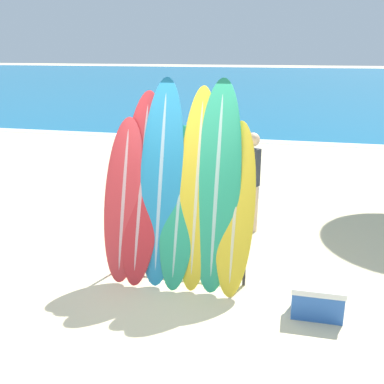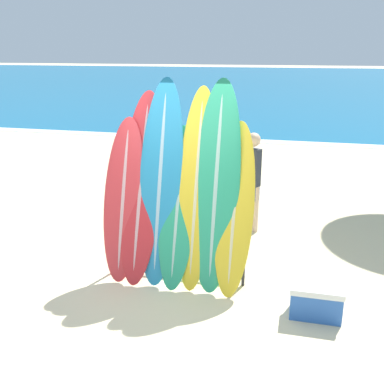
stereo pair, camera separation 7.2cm
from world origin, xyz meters
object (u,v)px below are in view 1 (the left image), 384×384
Objects in this scene: surfboard_rack at (178,243)px; surfboard_slot_2 at (161,182)px; surfboard_slot_5 at (217,186)px; surfboard_slot_6 at (235,208)px; person_far_left at (166,128)px; cooler_box at (317,300)px; surfboard_slot_0 at (124,200)px; surfboard_slot_1 at (142,187)px; surfboard_slot_4 at (197,188)px; person_near_water at (172,144)px; person_mid_beach at (251,178)px; surfboard_slot_3 at (179,207)px.

surfboard_slot_2 reaches higher than surfboard_rack.
surfboard_slot_5 reaches higher than surfboard_rack.
surfboard_slot_2 reaches higher than surfboard_slot_6.
cooler_box is (3.66, -6.48, -0.73)m from person_far_left.
surfboard_slot_1 is at bearing 16.91° from surfboard_slot_0.
surfboard_slot_4 is 1.55× the size of person_near_water.
surfboard_slot_5 is (0.72, -0.00, 0.00)m from surfboard_slot_2.
surfboard_slot_1 is at bearing -96.32° from person_mid_beach.
surfboard_slot_3 is 1.21× the size of person_mid_beach.
surfboard_slot_1 is 1.24m from surfboard_slot_6.
surfboard_slot_3 reaches higher than surfboard_rack.
surfboard_slot_0 reaches higher than person_mid_beach.
surfboard_slot_5 is at bearing 53.55° from person_near_water.
surfboard_slot_1 is 1.46× the size of person_mid_beach.
person_mid_beach is at bearing 81.90° from surfboard_slot_5.
surfboard_slot_5 is (0.99, -0.00, 0.09)m from surfboard_slot_1.
person_far_left is at bearing 105.70° from surfboard_slot_2.
surfboard_slot_4 is at bearing -77.29° from person_mid_beach.
surfboard_slot_5 is at bearing -69.75° from person_mid_beach.
surfboard_slot_5 reaches higher than person_far_left.
surfboard_slot_0 is 0.80× the size of surfboard_slot_2.
cooler_box is (1.52, -0.56, -1.05)m from surfboard_slot_4.
person_mid_beach is at bearing 68.37° from surfboard_rack.
surfboard_slot_6 is 1.22× the size of person_far_left.
surfboard_slot_6 reaches higher than surfboard_rack.
surfboard_slot_4 reaches higher than cooler_box.
surfboard_slot_1 is (-0.50, 0.08, 0.71)m from surfboard_rack.
surfboard_rack is 0.89× the size of surfboard_slot_3.
surfboard_slot_6 is at bearing -13.76° from surfboard_slot_5.
person_near_water is at bearing 78.43° from person_far_left.
surfboard_slot_4 reaches higher than surfboard_slot_6.
surfboard_slot_0 is at bearing -176.84° from surfboard_slot_5.
surfboard_slot_3 is 0.96× the size of surfboard_slot_6.
surfboard_slot_2 is at bearing -90.33° from person_mid_beach.
surfboard_slot_2 is at bearing 0.73° from surfboard_slot_1.
surfboard_slot_6 is 6.52m from person_far_left.
surfboard_slot_1 is (0.22, 0.07, 0.16)m from surfboard_slot_0.
surfboard_slot_5 is 4.40× the size of cooler_box.
surfboard_slot_1 is 4.39m from person_near_water.
person_far_left is at bearing 107.70° from surfboard_slot_3.
surfboard_slot_0 is 3.54× the size of cooler_box.
surfboard_slot_6 is at bearing 0.27° from surfboard_slot_0.
person_mid_beach is (0.98, 1.79, -0.39)m from surfboard_slot_2.
surfboard_slot_0 is at bearing -179.73° from surfboard_slot_6.
surfboard_slot_6 is 1.86m from person_mid_beach.
surfboard_slot_5 is at bearing 1.33° from surfboard_slot_4.
surfboard_slot_0 is at bearing 179.51° from surfboard_slot_3.
surfboard_slot_4 is at bearing 173.74° from surfboard_slot_6.
surfboard_slot_1 reaches higher than surfboard_slot_0.
cooler_box is (1.27, -0.57, -1.10)m from surfboard_slot_5.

